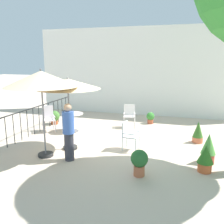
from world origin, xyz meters
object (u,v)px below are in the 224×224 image
patio_chair_2 (48,117)px  patio_chair_1 (129,134)px  potted_plant_1 (205,158)px  potted_plant_5 (150,117)px  patio_umbrella_0 (41,79)px  potted_plant_2 (208,148)px  potted_plant_3 (139,161)px  standing_person (69,132)px  potted_plant_4 (54,117)px  cafe_table_0 (73,119)px  patio_umbrella_1 (68,85)px  patio_chair_0 (129,114)px  potted_plant_0 (198,132)px

patio_chair_2 → patio_chair_1: bearing=-17.0°
potted_plant_1 → potted_plant_5: bearing=114.7°
patio_chair_1 → potted_plant_5: (0.21, 3.30, -0.23)m
patio_umbrella_0 → potted_plant_5: bearing=62.1°
patio_umbrella_0 → patio_chair_2: size_ratio=2.55×
potted_plant_2 → potted_plant_5: size_ratio=1.65×
patio_umbrella_0 → potted_plant_3: 3.39m
potted_plant_2 → standing_person: size_ratio=0.52×
potted_plant_4 → standing_person: size_ratio=0.37×
cafe_table_0 → patio_chair_1: bearing=-26.8°
patio_umbrella_1 → patio_chair_2: 2.68m
patio_chair_1 → patio_chair_2: patio_chair_2 is taller
patio_umbrella_0 → patio_chair_2: (-1.25, 2.26, -1.65)m
potted_plant_4 → potted_plant_5: size_ratio=1.18×
patio_chair_2 → potted_plant_2: 5.88m
patio_chair_0 → patio_chair_2: bearing=-153.4°
patio_chair_2 → potted_plant_1: bearing=-19.6°
patio_umbrella_1 → cafe_table_0: bearing=113.3°
patio_chair_0 → standing_person: bearing=-102.6°
potted_plant_2 → potted_plant_5: potted_plant_2 is taller
potted_plant_5 → potted_plant_2: bearing=-60.7°
potted_plant_0 → potted_plant_1: potted_plant_0 is taller
patio_umbrella_1 → potted_plant_2: patio_umbrella_1 is taller
potted_plant_1 → potted_plant_4: size_ratio=1.16×
patio_umbrella_0 → potted_plant_3: size_ratio=3.85×
patio_chair_1 → potted_plant_0: 2.46m
patio_umbrella_0 → cafe_table_0: 3.02m
patio_umbrella_0 → potted_plant_4: bearing=115.9°
potted_plant_1 → potted_plant_4: 6.61m
patio_umbrella_0 → patio_umbrella_1: patio_umbrella_0 is taller
patio_chair_0 → potted_plant_4: 3.24m
patio_umbrella_1 → potted_plant_1: patio_umbrella_1 is taller
patio_chair_1 → patio_chair_2: bearing=163.0°
potted_plant_0 → cafe_table_0: bearing=-179.5°
potted_plant_0 → potted_plant_3: bearing=-116.2°
potted_plant_1 → potted_plant_4: (-5.91, 2.96, -0.04)m
cafe_table_0 → patio_chair_1: (2.50, -1.26, 0.01)m
potted_plant_0 → potted_plant_2: bearing=-83.3°
patio_chair_2 → potted_plant_5: (3.64, 2.25, -0.28)m
standing_person → potted_plant_5: bearing=70.7°
cafe_table_0 → potted_plant_4: cafe_table_0 is taller
patio_umbrella_1 → patio_chair_1: patio_umbrella_1 is taller
patio_chair_0 → potted_plant_5: bearing=46.8°
potted_plant_3 → potted_plant_4: potted_plant_3 is taller
patio_chair_2 → patio_umbrella_1: bearing=-42.3°
patio_umbrella_0 → patio_chair_0: size_ratio=2.69×
cafe_table_0 → standing_person: standing_person is taller
patio_umbrella_0 → cafe_table_0: bearing=97.5°
potted_plant_1 → patio_umbrella_1: bearing=173.1°
patio_chair_0 → potted_plant_5: patio_chair_0 is taller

